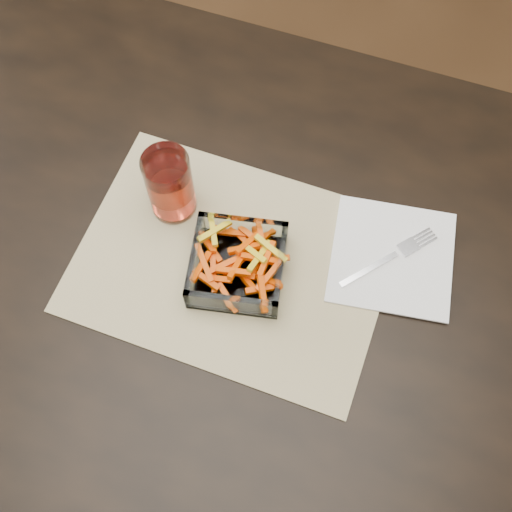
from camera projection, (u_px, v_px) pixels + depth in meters
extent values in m
plane|color=#331E0F|center=(227.00, 377.00, 1.64)|extent=(4.50, 4.50, 0.00)
cube|color=black|center=(207.00, 257.00, 0.97)|extent=(1.60, 0.90, 0.03)
cube|color=tan|center=(232.00, 262.00, 0.95)|extent=(0.45, 0.34, 0.00)
cube|color=white|center=(238.00, 271.00, 0.94)|extent=(0.16, 0.16, 0.01)
cube|color=white|center=(244.00, 227.00, 0.94)|extent=(0.13, 0.04, 0.05)
cube|color=white|center=(231.00, 305.00, 0.89)|extent=(0.13, 0.04, 0.05)
cube|color=white|center=(195.00, 260.00, 0.92)|extent=(0.04, 0.13, 0.05)
cube|color=white|center=(280.00, 270.00, 0.91)|extent=(0.04, 0.13, 0.05)
cylinder|color=white|center=(170.00, 185.00, 0.93)|extent=(0.07, 0.07, 0.12)
cylinder|color=#A72A17|center=(171.00, 190.00, 0.94)|extent=(0.06, 0.06, 0.08)
cube|color=white|center=(392.00, 257.00, 0.95)|extent=(0.20, 0.20, 0.00)
cube|color=silver|center=(369.00, 269.00, 0.94)|extent=(0.07, 0.08, 0.00)
cube|color=silver|center=(408.00, 247.00, 0.95)|extent=(0.04, 0.04, 0.00)
cube|color=silver|center=(421.00, 233.00, 0.96)|extent=(0.02, 0.03, 0.00)
cube|color=silver|center=(423.00, 236.00, 0.96)|extent=(0.02, 0.03, 0.00)
cube|color=silver|center=(426.00, 239.00, 0.96)|extent=(0.02, 0.03, 0.00)
cube|color=silver|center=(428.00, 242.00, 0.95)|extent=(0.02, 0.03, 0.00)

